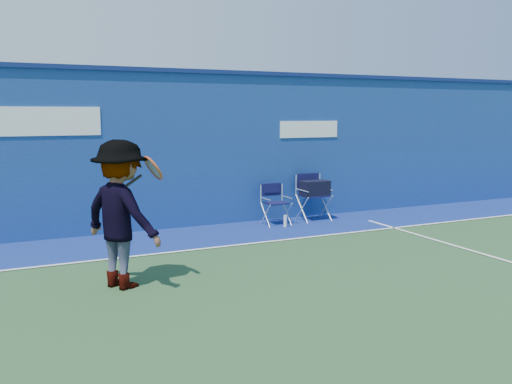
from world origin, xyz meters
name	(u,v)px	position (x,y,z in m)	size (l,w,h in m)	color
ground	(253,321)	(0.00, 0.00, 0.00)	(80.00, 80.00, 0.00)	#284A27
stadium_wall	(140,150)	(0.00, 5.20, 1.55)	(24.00, 0.50, 3.08)	navy
out_of_bounds_strip	(157,241)	(0.00, 4.10, 0.00)	(24.00, 1.80, 0.01)	navy
court_lines	(232,303)	(0.00, 0.60, 0.01)	(24.00, 12.00, 0.01)	white
directors_chair_left	(276,211)	(2.57, 4.52, 0.27)	(0.49, 0.45, 0.82)	silver
directors_chair_right	(314,201)	(3.50, 4.58, 0.41)	(0.58, 0.52, 0.97)	silver
water_bottle	(285,221)	(2.62, 4.21, 0.12)	(0.07, 0.07, 0.24)	silver
tennis_player	(121,214)	(-1.03, 1.80, 0.96)	(1.24, 1.42, 1.91)	#EA4738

